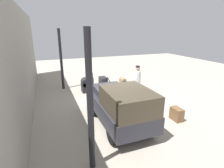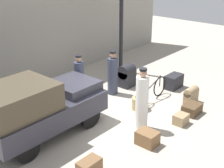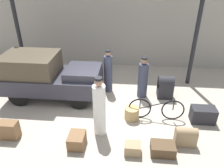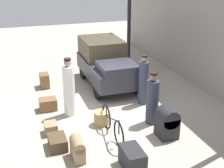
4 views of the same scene
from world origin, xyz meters
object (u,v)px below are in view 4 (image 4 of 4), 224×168
object	(u,v)px
suitcase_tan_flat	(78,148)
porter_standing_middle	(152,100)
trunk_large_brown	(48,104)
wicker_basket	(102,118)
conductor_in_dark_uniform	(69,89)
trunk_wicker_pale	(51,128)
suitcase_small_leather	(132,159)
trunk_barrel_dark	(167,122)
porter_lifting_near_truck	(143,82)
trunk_umber_medium	(45,80)
truck	(106,62)
bicycle	(112,125)
suitcase_black_upright	(58,142)

from	to	relation	value
suitcase_tan_flat	porter_standing_middle	bearing A→B (deg)	114.17
suitcase_tan_flat	trunk_large_brown	distance (m)	3.00
wicker_basket	conductor_in_dark_uniform	distance (m)	1.37
trunk_wicker_pale	suitcase_small_leather	size ratio (longest dim) A/B	0.58
porter_standing_middle	suitcase_small_leather	world-z (taller)	porter_standing_middle
conductor_in_dark_uniform	trunk_barrel_dark	bearing A→B (deg)	46.13
wicker_basket	porter_lifting_near_truck	xyz separation A→B (m)	(-0.95, 1.74, 0.58)
porter_standing_middle	conductor_in_dark_uniform	size ratio (longest dim) A/B	0.86
trunk_barrel_dark	trunk_umber_medium	size ratio (longest dim) A/B	1.60
trunk_wicker_pale	trunk_umber_medium	world-z (taller)	trunk_umber_medium
trunk_barrel_dark	porter_lifting_near_truck	bearing A→B (deg)	173.38
suitcase_small_leather	trunk_umber_medium	world-z (taller)	trunk_umber_medium
porter_standing_middle	trunk_barrel_dark	world-z (taller)	porter_standing_middle
suitcase_tan_flat	trunk_large_brown	bearing A→B (deg)	-174.05
porter_lifting_near_truck	truck	bearing A→B (deg)	-163.76
conductor_in_dark_uniform	trunk_umber_medium	bearing A→B (deg)	-169.73
bicycle	porter_lifting_near_truck	bearing A→B (deg)	136.01
conductor_in_dark_uniform	wicker_basket	bearing A→B (deg)	39.10
porter_standing_middle	bicycle	bearing A→B (deg)	-73.45
truck	wicker_basket	distance (m)	3.37
trunk_wicker_pale	bicycle	bearing A→B (deg)	65.04
trunk_wicker_pale	trunk_barrel_dark	world-z (taller)	trunk_barrel_dark
suitcase_black_upright	trunk_wicker_pale	bearing A→B (deg)	-175.98
trunk_umber_medium	suitcase_small_leather	bearing A→B (deg)	12.60
truck	suitcase_tan_flat	xyz separation A→B (m)	(4.59, -2.17, -0.60)
truck	conductor_in_dark_uniform	distance (m)	2.86
suitcase_black_upright	wicker_basket	bearing A→B (deg)	120.24
trunk_wicker_pale	trunk_barrel_dark	distance (m)	3.22
wicker_basket	suitcase_black_upright	xyz separation A→B (m)	(0.84, -1.44, -0.05)
bicycle	conductor_in_dark_uniform	distance (m)	1.96
suitcase_tan_flat	porter_lifting_near_truck	bearing A→B (deg)	131.15
truck	suitcase_black_upright	bearing A→B (deg)	-33.03
porter_standing_middle	suitcase_small_leather	xyz separation A→B (m)	(1.88, -1.38, -0.47)
porter_lifting_near_truck	trunk_barrel_dark	world-z (taller)	porter_lifting_near_truck
porter_lifting_near_truck	suitcase_small_leather	size ratio (longest dim) A/B	2.27
suitcase_tan_flat	trunk_umber_medium	xyz separation A→B (m)	(-4.99, -0.17, -0.03)
wicker_basket	trunk_umber_medium	distance (m)	3.71
wicker_basket	suitcase_tan_flat	bearing A→B (deg)	-35.34
conductor_in_dark_uniform	trunk_barrel_dark	size ratio (longest dim) A/B	2.15
conductor_in_dark_uniform	truck	bearing A→B (deg)	139.09
suitcase_small_leather	trunk_large_brown	distance (m)	4.01
truck	trunk_umber_medium	size ratio (longest dim) A/B	6.48
trunk_barrel_dark	suitcase_black_upright	distance (m)	2.97
truck	trunk_umber_medium	xyz separation A→B (m)	(-0.41, -2.34, -0.64)
truck	suitcase_tan_flat	world-z (taller)	truck
porter_lifting_near_truck	suitcase_black_upright	xyz separation A→B (m)	(1.80, -3.18, -0.63)
porter_standing_middle	trunk_large_brown	xyz separation A→B (m)	(-1.86, -2.81, -0.54)
conductor_in_dark_uniform	trunk_large_brown	world-z (taller)	conductor_in_dark_uniform
porter_standing_middle	trunk_umber_medium	bearing A→B (deg)	-145.47
wicker_basket	trunk_wicker_pale	size ratio (longest dim) A/B	1.07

